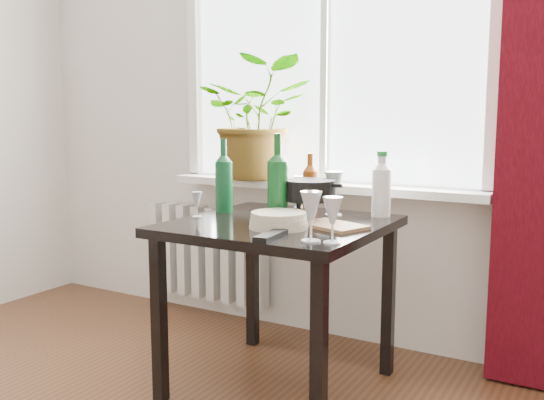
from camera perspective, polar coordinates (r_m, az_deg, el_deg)
The scene contains 18 objects.
window at distance 3.20m, azimuth 5.23°, elevation 15.35°, with size 1.72×0.08×1.62m.
windowsill at distance 3.14m, azimuth 4.51°, elevation 1.33°, with size 1.72×0.20×0.04m.
radiator at distance 3.62m, azimuth -6.16°, elevation -4.94°, with size 0.80×0.10×0.55m.
table at distance 2.59m, azimuth 0.72°, elevation -4.04°, with size 0.85×0.85×0.74m.
potted_plant at distance 3.27m, azimuth -1.36°, elevation 7.66°, with size 0.58×0.50×0.65m, color #1F731E.
wine_bottle_left at distance 2.82m, azimuth -4.55°, elevation 2.38°, with size 0.08×0.08×0.35m, color #0C411F, non-canonical shape.
wine_bottle_right at distance 2.58m, azimuth 0.54°, elevation 2.24°, with size 0.09×0.09×0.38m, color #0D4719, non-canonical shape.
bottle_amber at distance 2.80m, azimuth 3.61°, elevation 1.68°, with size 0.07×0.07×0.28m, color #80350E, non-canonical shape.
cleaning_bottle at distance 2.73m, azimuth 10.27°, elevation 1.55°, with size 0.08×0.08×0.30m, color silver, non-canonical shape.
wineglass_front_right at distance 2.16m, azimuth 3.69°, elevation -1.51°, with size 0.08×0.08×0.19m, color silver, non-canonical shape.
wineglass_far_right at distance 2.14m, azimuth 5.71°, elevation -1.84°, with size 0.07×0.07×0.17m, color silver, non-canonical shape.
wineglass_back_center at distance 2.73m, azimuth 5.82°, elevation 0.68°, with size 0.09×0.09×0.21m, color silver, non-canonical shape.
wineglass_back_left at distance 2.93m, azimuth 2.68°, elevation 0.78°, with size 0.07×0.07×0.16m, color silver, non-canonical shape.
wineglass_front_left at distance 2.69m, azimuth -7.09°, elevation -0.42°, with size 0.05×0.05×0.11m, color #B2BAC0, non-canonical shape.
plate_stack at distance 2.42m, azimuth 0.63°, elevation -1.92°, with size 0.24×0.24×0.06m, color beige.
fondue_pot at distance 2.62m, azimuth 3.55°, elevation 0.04°, with size 0.26×0.22×0.17m, color black, non-canonical shape.
tv_remote at distance 2.23m, azimuth -0.11°, elevation -3.37°, with size 0.06×0.19×0.02m, color black.
cutting_board at distance 2.45m, azimuth 5.75°, elevation -2.41°, with size 0.26×0.17×0.01m, color olive.
Camera 1 is at (1.34, -0.66, 1.19)m, focal length 40.00 mm.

